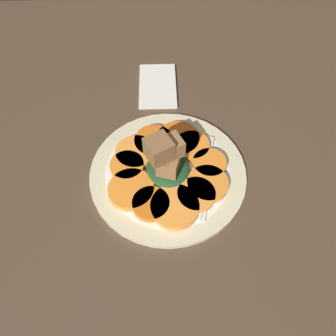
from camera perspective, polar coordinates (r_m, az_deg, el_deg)
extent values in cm
cube|color=#4C3828|center=(61.24, 0.00, -1.61)|extent=(120.00, 120.00, 2.00)
cylinder|color=beige|center=(59.98, 0.00, -0.85)|extent=(28.53, 28.53, 1.00)
cylinder|color=white|center=(59.93, 0.00, -0.82)|extent=(22.82, 22.82, 1.00)
cylinder|color=orange|center=(63.08, 1.78, 5.05)|extent=(8.20, 8.20, 1.24)
cylinder|color=orange|center=(62.75, -2.49, 4.64)|extent=(7.45, 7.45, 1.24)
cylinder|color=#F99539|center=(61.41, -5.68, 2.72)|extent=(7.45, 7.45, 1.24)
cylinder|color=orange|center=(59.82, -7.15, 0.36)|extent=(6.21, 6.21, 1.24)
cylinder|color=orange|center=(57.12, -6.43, -3.70)|extent=(8.02, 8.02, 1.24)
cylinder|color=orange|center=(55.47, -2.99, -6.25)|extent=(6.36, 6.36, 1.24)
cylinder|color=orange|center=(55.17, 1.19, -6.73)|extent=(8.26, 8.26, 1.24)
cylinder|color=orange|center=(56.44, 4.95, -4.66)|extent=(6.61, 6.61, 1.24)
cylinder|color=orange|center=(57.74, 6.91, -2.74)|extent=(7.29, 7.29, 1.24)
cylinder|color=orange|center=(60.13, 7.24, 0.79)|extent=(6.20, 6.20, 1.24)
cylinder|color=orange|center=(62.19, 4.22, 3.85)|extent=(6.62, 6.62, 1.24)
ellipsoid|color=#1E4723|center=(58.59, 0.00, 0.03)|extent=(8.63, 7.77, 2.12)
cube|color=olive|center=(55.56, 0.26, 0.56)|extent=(4.33, 4.33, 3.49)
cube|color=#9E754C|center=(57.57, -0.32, 3.29)|extent=(4.28, 4.28, 3.35)
cube|color=brown|center=(52.40, -1.61, 3.31)|extent=(5.28, 5.28, 3.89)
cube|color=olive|center=(53.77, 0.60, 3.93)|extent=(4.55, 4.55, 3.38)
cube|color=silver|center=(60.85, 6.89, 1.13)|extent=(11.73, 3.72, 0.40)
cube|color=silver|center=(57.27, 6.04, -4.20)|extent=(1.91, 2.57, 0.40)
cube|color=silver|center=(55.83, 6.63, -7.03)|extent=(4.59, 1.34, 0.40)
cube|color=silver|center=(55.82, 5.95, -6.92)|extent=(4.59, 1.34, 0.40)
cube|color=silver|center=(55.81, 5.27, -6.81)|extent=(4.59, 1.34, 0.40)
cube|color=silver|center=(55.82, 4.59, -6.70)|extent=(4.59, 1.34, 0.40)
cube|color=silver|center=(75.28, -1.82, 14.15)|extent=(13.60, 8.16, 0.80)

